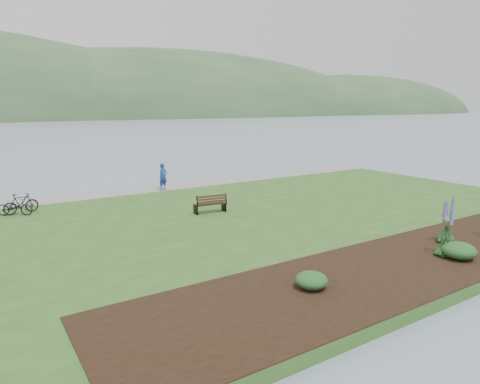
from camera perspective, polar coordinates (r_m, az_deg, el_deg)
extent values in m
plane|color=gray|center=(21.70, -2.54, -3.33)|extent=(600.00, 600.00, 0.00)
cube|color=#2E591F|center=(20.01, 0.33, -4.03)|extent=(34.00, 20.00, 0.40)
cube|color=gray|center=(27.66, -9.74, 0.64)|extent=(34.00, 2.20, 0.03)
cube|color=black|center=(16.69, 24.45, -7.51)|extent=(24.00, 4.40, 0.04)
cube|color=black|center=(20.92, -4.04, -1.58)|extent=(1.58, 0.71, 0.05)
cube|color=black|center=(20.60, -3.76, -0.97)|extent=(1.53, 0.33, 0.48)
cube|color=black|center=(20.72, -5.94, -2.37)|extent=(0.12, 0.53, 0.42)
cube|color=black|center=(21.25, -2.17, -1.96)|extent=(0.12, 0.53, 0.42)
imported|color=#203A96|center=(26.59, -10.23, 2.32)|extent=(0.85, 0.72, 1.98)
imported|color=black|center=(22.94, -27.84, -1.74)|extent=(1.30, 1.70, 0.85)
imported|color=black|center=(23.20, -27.18, -1.38)|extent=(0.84, 1.70, 0.99)
ellipsoid|color=#143714|center=(16.58, 25.62, -7.10)|extent=(0.62, 0.62, 0.31)
cone|color=#554BAE|center=(16.29, 25.95, -3.48)|extent=(0.36, 0.36, 1.86)
ellipsoid|color=#143714|center=(18.11, 25.76, -5.59)|extent=(0.62, 0.62, 0.31)
cone|color=#554BAE|center=(17.87, 26.03, -2.66)|extent=(0.40, 0.40, 1.60)
ellipsoid|color=#1E4C21|center=(12.59, 9.51, -11.52)|extent=(0.93, 0.93, 0.47)
ellipsoid|color=#1E4C21|center=(16.44, 27.17, -6.94)|extent=(1.12, 1.12, 0.56)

